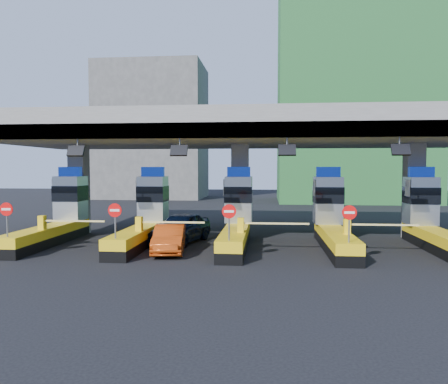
{
  "coord_description": "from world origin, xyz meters",
  "views": [
    {
      "loc": [
        1.59,
        -23.0,
        4.09
      ],
      "look_at": [
        -0.67,
        0.0,
        2.82
      ],
      "focal_mm": 35.0,
      "sensor_mm": 36.0,
      "label": 1
    }
  ],
  "objects": [
    {
      "name": "ground",
      "position": [
        0.0,
        0.0,
        0.0
      ],
      "size": [
        120.0,
        120.0,
        0.0
      ],
      "primitive_type": "plane",
      "color": "black",
      "rests_on": "ground"
    },
    {
      "name": "toll_canopy",
      "position": [
        0.0,
        2.87,
        6.13
      ],
      "size": [
        28.0,
        12.09,
        7.0
      ],
      "color": "slate",
      "rests_on": "ground"
    },
    {
      "name": "toll_lane_far_left",
      "position": [
        -10.0,
        0.28,
        1.4
      ],
      "size": [
        4.43,
        8.0,
        4.16
      ],
      "color": "black",
      "rests_on": "ground"
    },
    {
      "name": "toll_lane_left",
      "position": [
        -5.0,
        0.28,
        1.4
      ],
      "size": [
        4.43,
        8.0,
        4.16
      ],
      "color": "black",
      "rests_on": "ground"
    },
    {
      "name": "toll_lane_center",
      "position": [
        0.0,
        0.28,
        1.4
      ],
      "size": [
        4.43,
        8.0,
        4.16
      ],
      "color": "black",
      "rests_on": "ground"
    },
    {
      "name": "toll_lane_right",
      "position": [
        5.0,
        0.28,
        1.4
      ],
      "size": [
        4.43,
        8.0,
        4.16
      ],
      "color": "black",
      "rests_on": "ground"
    },
    {
      "name": "toll_lane_far_right",
      "position": [
        10.0,
        0.28,
        1.4
      ],
      "size": [
        4.43,
        8.0,
        4.16
      ],
      "color": "black",
      "rests_on": "ground"
    },
    {
      "name": "bg_building_scaffold",
      "position": [
        12.0,
        32.0,
        14.0
      ],
      "size": [
        18.0,
        12.0,
        28.0
      ],
      "primitive_type": "cube",
      "color": "#1E5926",
      "rests_on": "ground"
    },
    {
      "name": "bg_building_concrete",
      "position": [
        -14.0,
        36.0,
        9.0
      ],
      "size": [
        14.0,
        10.0,
        18.0
      ],
      "primitive_type": "cube",
      "color": "#4C4C49",
      "rests_on": "ground"
    },
    {
      "name": "van",
      "position": [
        -3.07,
        0.33,
        0.83
      ],
      "size": [
        3.07,
        5.18,
        1.65
      ],
      "primitive_type": "imported",
      "rotation": [
        0.0,
        0.0,
        -0.25
      ],
      "color": "black",
      "rests_on": "ground"
    },
    {
      "name": "red_car",
      "position": [
        -3.1,
        -2.36,
        0.67
      ],
      "size": [
        1.93,
        4.19,
        1.33
      ],
      "primitive_type": "imported",
      "rotation": [
        0.0,
        0.0,
        0.13
      ],
      "color": "#B73D0E",
      "rests_on": "ground"
    }
  ]
}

